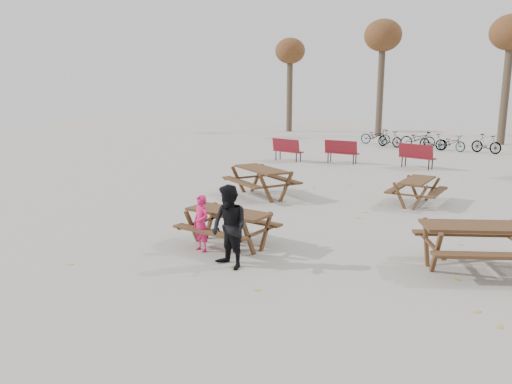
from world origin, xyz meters
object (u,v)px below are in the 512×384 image
Objects in this scene: soda_bottle at (228,209)px; adult at (229,227)px; child at (201,223)px; picnic_table_far at (416,192)px; food_tray at (230,212)px; picnic_table_east at (477,247)px; picnic_table_north at (261,183)px; main_picnic_table at (228,219)px.

adult is (0.75, -0.89, -0.07)m from soda_bottle.
child reaches higher than picnic_table_far.
food_tray is at bearing 141.15° from adult.
child is 1.18m from adult.
adult is at bearing -177.62° from picnic_table_east.
child reaches higher than food_tray.
picnic_table_north is (-6.81, 2.87, 0.02)m from picnic_table_east.
adult reaches higher than food_tray.
child is 0.69× the size of picnic_table_far.
food_tray is 0.10m from soda_bottle.
adult is at bearing -52.20° from food_tray.
adult reaches higher than picnic_table_far.
picnic_table_north is at bearing 116.89° from main_picnic_table.
child is 5.28m from picnic_table_east.
food_tray is 5.14m from picnic_table_north.
adult reaches higher than soda_bottle.
picnic_table_east is at bearing 20.72° from food_tray.
soda_bottle is 0.10× the size of picnic_table_far.
picnic_table_far is (4.21, 1.74, -0.08)m from picnic_table_north.
child is (-0.40, -0.44, -0.21)m from food_tray.
adult is (0.82, -0.99, 0.19)m from main_picnic_table.
soda_bottle reaches higher than picnic_table_far.
soda_bottle is at bearing -56.05° from main_picnic_table.
food_tray is 6.55m from picnic_table_far.
soda_bottle reaches higher than main_picnic_table.
soda_bottle is at bearing -38.07° from picnic_table_north.
picnic_table_east is at bearing 47.45° from adult.
food_tray reaches higher than main_picnic_table.
child is 0.59× the size of picnic_table_east.
main_picnic_table is at bearing 158.92° from picnic_table_far.
food_tray is 0.09× the size of picnic_table_east.
soda_bottle is 0.15× the size of child.
picnic_table_east reaches higher than picnic_table_far.
picnic_table_east is at bearing 20.10° from soda_bottle.
picnic_table_east is (4.43, 1.67, -0.37)m from food_tray.
main_picnic_table is 0.87× the size of picnic_table_north.
adult reaches higher than main_picnic_table.
food_tray is at bearing -37.39° from picnic_table_north.
food_tray reaches higher than picnic_table_far.
main_picnic_table is 6.47m from picnic_table_far.
adult is 6.22m from picnic_table_north.
child reaches higher than picnic_table_north.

